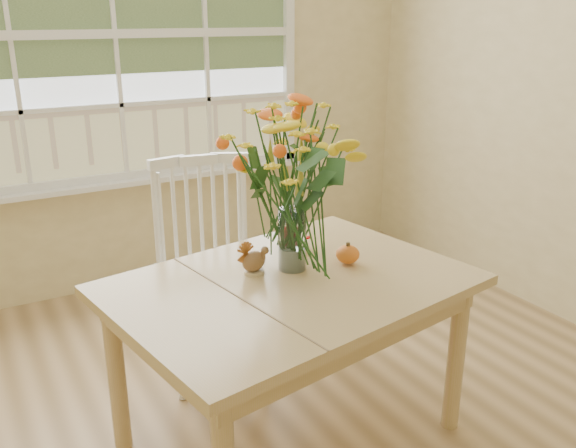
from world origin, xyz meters
TOP-DOWN VIEW (x-y plane):
  - wall_back at (0.00, 2.25)m, footprint 4.00×0.02m
  - window at (0.00, 2.21)m, footprint 2.42×0.12m
  - dining_table at (0.13, 0.42)m, footprint 1.45×1.14m
  - windsor_chair at (0.07, 1.12)m, footprint 0.53×0.52m
  - flower_vase at (0.19, 0.52)m, footprint 0.52×0.52m
  - pumpkin at (0.41, 0.45)m, footprint 0.10×0.10m
  - turkey_figurine at (0.04, 0.55)m, footprint 0.11×0.09m
  - dark_gourd at (0.29, 0.68)m, footprint 0.13×0.11m

SIDE VIEW (x-z plane):
  - windsor_chair at x=0.07m, z-range 0.06..1.07m
  - dining_table at x=0.13m, z-range 0.26..0.96m
  - pumpkin at x=0.41m, z-range 0.70..0.78m
  - dark_gourd at x=0.29m, z-range 0.70..0.78m
  - turkey_figurine at x=0.04m, z-range 0.69..0.81m
  - flower_vase at x=0.19m, z-range 0.76..1.38m
  - wall_back at x=0.00m, z-range 0.00..2.70m
  - window at x=0.00m, z-range 0.66..2.40m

